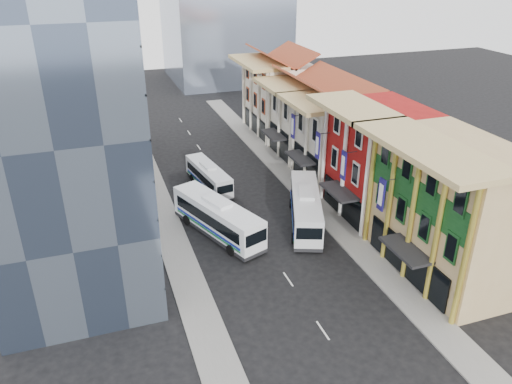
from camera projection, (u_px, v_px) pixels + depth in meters
name	position (u px, v px, depth m)	size (l,w,h in m)	color
ground	(329.00, 339.00, 37.34)	(200.00, 200.00, 0.00)	black
sidewalk_right	(310.00, 198.00, 58.54)	(3.00, 90.00, 0.15)	slate
sidewalk_left	(166.00, 221.00, 53.57)	(3.00, 90.00, 0.15)	slate
shophouse_tan	(453.00, 210.00, 43.08)	(8.00, 14.00, 12.00)	tan
shophouse_red	(379.00, 161.00, 53.31)	(8.00, 10.00, 12.00)	maroon
shophouse_cream_near	(337.00, 141.00, 61.84)	(8.00, 9.00, 10.00)	white
shophouse_cream_mid	(307.00, 120.00, 69.50)	(8.00, 9.00, 10.00)	white
shophouse_cream_far	(280.00, 98.00, 78.23)	(8.00, 12.00, 11.00)	white
office_tower	(57.00, 98.00, 42.05)	(12.00, 26.00, 30.00)	#3C4960
office_block_far	(79.00, 114.00, 65.41)	(10.00, 18.00, 14.00)	gray
bus_left_near	(218.00, 217.00, 50.39)	(2.89, 12.32, 3.95)	white
bus_left_far	(209.00, 176.00, 60.56)	(2.29, 9.79, 3.14)	silver
bus_right	(306.00, 207.00, 52.37)	(2.86, 12.22, 3.92)	silver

